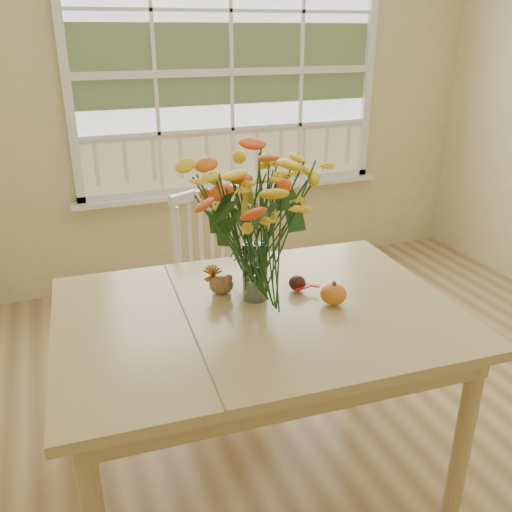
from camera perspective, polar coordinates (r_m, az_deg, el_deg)
name	(u,v)px	position (r m, az deg, el deg)	size (l,w,h in m)	color
floor	(387,451)	(2.78, 13.61, -19.29)	(4.00, 4.50, 0.01)	#9B744B
wall_back	(230,100)	(4.13, -2.71, 16.05)	(4.00, 0.02, 2.70)	beige
window	(232,75)	(4.08, -2.58, 18.52)	(2.42, 0.12, 1.74)	silver
dining_table	(258,330)	(2.16, 0.19, -7.85)	(1.59, 1.17, 0.82)	tan
windsor_chair	(222,278)	(2.96, -3.64, -2.37)	(0.54, 0.53, 1.03)	white
flower_vase	(255,219)	(2.08, -0.12, 3.94)	(0.48, 0.48, 0.56)	white
pumpkin	(333,295)	(2.16, 8.15, -4.11)	(0.11, 0.11, 0.08)	orange
turkey_figurine	(221,285)	(2.20, -3.68, -3.09)	(0.12, 0.11, 0.12)	#CCB78C
dark_gourd	(297,284)	(2.26, 4.35, -2.93)	(0.13, 0.10, 0.06)	#38160F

